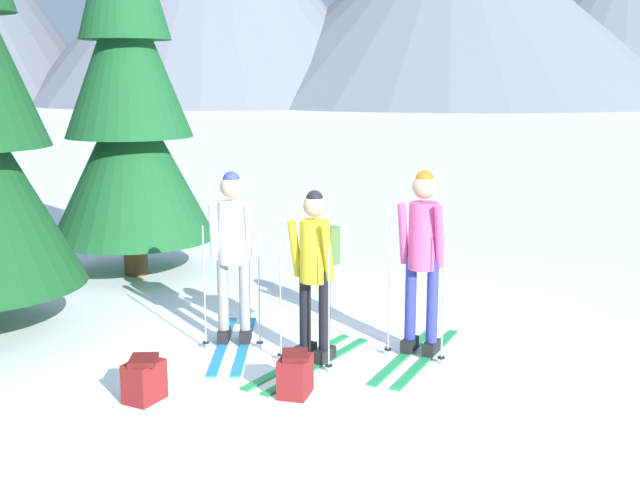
% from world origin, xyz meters
% --- Properties ---
extents(ground_plane, '(400.00, 400.00, 0.00)m').
position_xyz_m(ground_plane, '(0.00, 0.00, 0.00)').
color(ground_plane, white).
extents(skier_in_white, '(0.61, 1.78, 1.76)m').
position_xyz_m(skier_in_white, '(-0.71, 0.40, 0.99)').
color(skier_in_white, '#1E84D1').
rests_on(skier_in_white, ground).
extents(skier_in_yellow, '(1.26, 1.59, 1.65)m').
position_xyz_m(skier_in_yellow, '(0.10, -0.18, 0.92)').
color(skier_in_yellow, green).
rests_on(skier_in_yellow, ground).
extents(skier_in_pink, '(1.13, 1.72, 1.81)m').
position_xyz_m(skier_in_pink, '(1.13, -0.06, 1.01)').
color(skier_in_pink, green).
rests_on(skier_in_pink, ground).
extents(pine_tree_far, '(2.19, 2.19, 5.30)m').
position_xyz_m(pine_tree_far, '(-2.21, 3.33, 2.43)').
color(pine_tree_far, '#51381E').
rests_on(pine_tree_far, ground).
extents(backpack_on_snow_front, '(0.33, 0.38, 0.38)m').
position_xyz_m(backpack_on_snow_front, '(-0.12, -1.02, 0.19)').
color(backpack_on_snow_front, maroon).
rests_on(backpack_on_snow_front, ground).
extents(backpack_on_snow_beside, '(0.37, 0.40, 0.38)m').
position_xyz_m(backpack_on_snow_beside, '(-1.38, -1.07, 0.19)').
color(backpack_on_snow_beside, maroon).
rests_on(backpack_on_snow_beside, ground).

